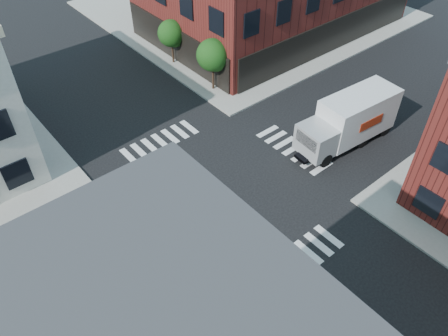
% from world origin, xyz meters
% --- Properties ---
extents(ground, '(120.00, 120.00, 0.00)m').
position_xyz_m(ground, '(0.00, 0.00, 0.00)').
color(ground, black).
rests_on(ground, ground).
extents(sidewalk_ne, '(30.00, 30.00, 0.15)m').
position_xyz_m(sidewalk_ne, '(21.00, 21.00, 0.07)').
color(sidewalk_ne, gray).
rests_on(sidewalk_ne, ground).
extents(tree_near, '(2.69, 2.69, 4.49)m').
position_xyz_m(tree_near, '(7.56, 9.98, 3.16)').
color(tree_near, black).
rests_on(tree_near, ground).
extents(tree_far, '(2.43, 2.43, 4.07)m').
position_xyz_m(tree_far, '(7.56, 15.98, 2.87)').
color(tree_far, black).
rests_on(tree_far, ground).
extents(signal_pole, '(1.29, 1.24, 4.60)m').
position_xyz_m(signal_pole, '(-6.72, -6.68, 2.86)').
color(signal_pole, black).
rests_on(signal_pole, ground).
extents(box_truck, '(8.49, 3.17, 3.77)m').
position_xyz_m(box_truck, '(10.61, -1.84, 1.96)').
color(box_truck, silver).
rests_on(box_truck, ground).
extents(traffic_cone, '(0.38, 0.38, 0.65)m').
position_xyz_m(traffic_cone, '(-4.65, -3.10, 0.31)').
color(traffic_cone, '#DB4409').
rests_on(traffic_cone, ground).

